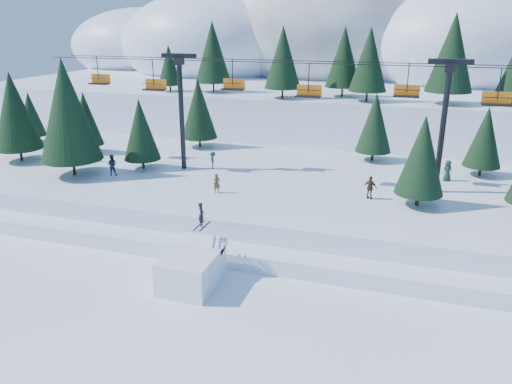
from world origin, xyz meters
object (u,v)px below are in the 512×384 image
(chairlift, at_px, (294,99))
(banner_near, at_px, (288,269))
(jump_kicker, at_px, (192,269))
(banner_far, at_px, (354,276))

(chairlift, bearing_deg, banner_near, -76.89)
(jump_kicker, height_order, banner_far, jump_kicker)
(jump_kicker, relative_size, banner_near, 1.74)
(banner_far, bearing_deg, jump_kicker, -161.43)
(chairlift, bearing_deg, jump_kicker, -98.50)
(jump_kicker, relative_size, chairlift, 0.11)
(jump_kicker, distance_m, banner_far, 9.95)
(banner_near, bearing_deg, jump_kicker, -151.25)
(chairlift, bearing_deg, banner_far, -60.44)
(jump_kicker, height_order, chairlift, chairlift)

